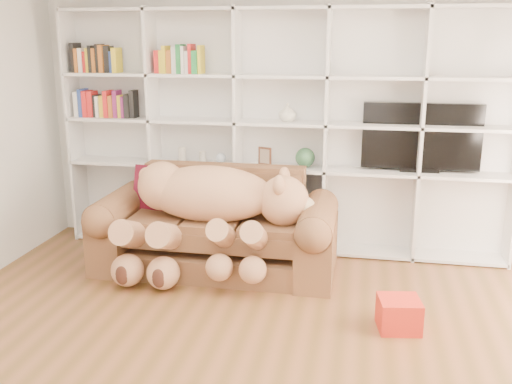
% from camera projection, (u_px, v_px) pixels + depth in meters
% --- Properties ---
extents(floor, '(5.00, 5.00, 0.00)m').
position_uv_depth(floor, '(228.00, 370.00, 3.73)').
color(floor, brown).
rests_on(floor, ground).
extents(wall_back, '(5.00, 0.02, 2.70)m').
position_uv_depth(wall_back, '(285.00, 115.00, 5.75)').
color(wall_back, white).
rests_on(wall_back, floor).
extents(bookshelf, '(4.43, 0.35, 2.40)m').
position_uv_depth(bookshelf, '(259.00, 121.00, 5.67)').
color(bookshelf, white).
rests_on(bookshelf, floor).
extents(sofa, '(2.20, 0.95, 0.92)m').
position_uv_depth(sofa, '(217.00, 232.00, 5.32)').
color(sofa, brown).
rests_on(sofa, floor).
extents(teddy_bear, '(1.72, 0.92, 1.00)m').
position_uv_depth(teddy_bear, '(208.00, 207.00, 5.07)').
color(teddy_bear, tan).
rests_on(teddy_bear, sofa).
extents(throw_pillow, '(0.48, 0.33, 0.46)m').
position_uv_depth(throw_pillow, '(157.00, 189.00, 5.49)').
color(throw_pillow, maroon).
rests_on(throw_pillow, sofa).
extents(gift_box, '(0.34, 0.32, 0.24)m').
position_uv_depth(gift_box, '(399.00, 314.00, 4.23)').
color(gift_box, red).
rests_on(gift_box, floor).
extents(tv, '(1.10, 0.18, 0.65)m').
position_uv_depth(tv, '(421.00, 138.00, 5.41)').
color(tv, black).
rests_on(tv, bookshelf).
extents(picture_frame, '(0.14, 0.08, 0.18)m').
position_uv_depth(picture_frame, '(265.00, 156.00, 5.70)').
color(picture_frame, '#532D1C').
rests_on(picture_frame, bookshelf).
extents(green_vase, '(0.19, 0.19, 0.19)m').
position_uv_depth(green_vase, '(305.00, 158.00, 5.62)').
color(green_vase, '#31603C').
rests_on(green_vase, bookshelf).
extents(figurine_tall, '(0.10, 0.10, 0.15)m').
position_uv_depth(figurine_tall, '(182.00, 155.00, 5.86)').
color(figurine_tall, beige).
rests_on(figurine_tall, bookshelf).
extents(figurine_short, '(0.09, 0.09, 0.12)m').
position_uv_depth(figurine_short, '(203.00, 157.00, 5.82)').
color(figurine_short, beige).
rests_on(figurine_short, bookshelf).
extents(snow_globe, '(0.11, 0.11, 0.11)m').
position_uv_depth(snow_globe, '(221.00, 158.00, 5.79)').
color(snow_globe, white).
rests_on(snow_globe, bookshelf).
extents(shelf_vase, '(0.19, 0.19, 0.18)m').
position_uv_depth(shelf_vase, '(288.00, 112.00, 5.54)').
color(shelf_vase, beige).
rests_on(shelf_vase, bookshelf).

